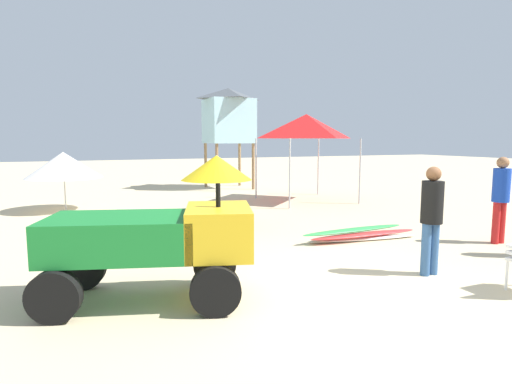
% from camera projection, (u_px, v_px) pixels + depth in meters
% --- Properties ---
extents(ground, '(80.00, 80.00, 0.00)m').
position_uv_depth(ground, '(363.00, 296.00, 5.61)').
color(ground, beige).
extents(utility_cart, '(2.79, 1.93, 1.50)m').
position_uv_depth(utility_cart, '(154.00, 241.00, 5.35)').
color(utility_cart, '#197A2D').
rests_on(utility_cart, ground).
extents(surfboard_pile, '(2.65, 0.62, 0.24)m').
position_uv_depth(surfboard_pile, '(360.00, 234.00, 8.71)').
color(surfboard_pile, white).
rests_on(surfboard_pile, ground).
extents(lifeguard_near_center, '(0.32, 0.32, 1.65)m').
position_uv_depth(lifeguard_near_center, '(432.00, 213.00, 6.38)').
color(lifeguard_near_center, '#33598C').
rests_on(lifeguard_near_center, ground).
extents(lifeguard_far_right, '(0.32, 0.32, 1.71)m').
position_uv_depth(lifeguard_far_right, '(501.00, 194.00, 8.34)').
color(lifeguard_far_right, red).
rests_on(lifeguard_far_right, ground).
extents(popup_canopy, '(2.56, 2.56, 2.87)m').
position_uv_depth(popup_canopy, '(306.00, 126.00, 13.99)').
color(popup_canopy, '#B2B2B7').
rests_on(popup_canopy, ground).
extents(lifeguard_tower, '(1.98, 1.98, 4.14)m').
position_uv_depth(lifeguard_tower, '(229.00, 116.00, 17.63)').
color(lifeguard_tower, olive).
rests_on(lifeguard_tower, ground).
extents(beach_umbrella_left, '(2.12, 2.12, 1.69)m').
position_uv_depth(beach_umbrella_left, '(64.00, 165.00, 12.18)').
color(beach_umbrella_left, beige).
rests_on(beach_umbrella_left, ground).
extents(beach_umbrella_mid, '(1.64, 1.64, 1.69)m').
position_uv_depth(beach_umbrella_mid, '(217.00, 168.00, 9.87)').
color(beach_umbrella_mid, beige).
rests_on(beach_umbrella_mid, ground).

